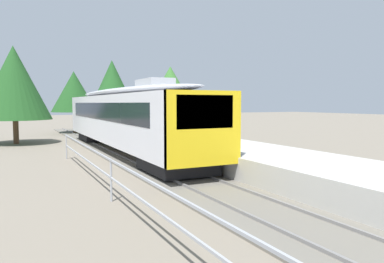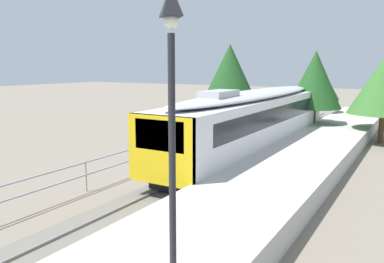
{
  "view_description": "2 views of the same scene",
  "coord_description": "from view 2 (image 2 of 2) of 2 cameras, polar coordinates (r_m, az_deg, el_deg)",
  "views": [
    {
      "loc": [
        -5.86,
        10.72,
        2.82
      ],
      "look_at": [
        0.0,
        22.44,
        1.8
      ],
      "focal_mm": 34.41,
      "sensor_mm": 36.0,
      "label": 1
    },
    {
      "loc": [
        8.01,
        10.28,
        4.98
      ],
      "look_at": [
        -1.0,
        25.44,
        2.0
      ],
      "focal_mm": 36.29,
      "sensor_mm": 36.0,
      "label": 2
    }
  ],
  "objects": [
    {
      "name": "tree_behind_carpark",
      "position": [
        29.22,
        17.62,
        7.27
      ],
      "size": [
        3.79,
        3.79,
        6.07
      ],
      "color": "brown",
      "rests_on": "ground"
    },
    {
      "name": "tree_distant_centre",
      "position": [
        31.55,
        5.56,
        8.13
      ],
      "size": [
        4.85,
        4.85,
        6.73
      ],
      "color": "brown",
      "rests_on": "ground"
    },
    {
      "name": "commuter_train",
      "position": [
        22.2,
        9.32,
        2.13
      ],
      "size": [
        2.82,
        18.93,
        3.74
      ],
      "color": "silver",
      "rests_on": "track_rails"
    },
    {
      "name": "tree_distant_left",
      "position": [
        36.84,
        17.74,
        7.39
      ],
      "size": [
        4.18,
        4.18,
        5.73
      ],
      "color": "brown",
      "rests_on": "ground"
    },
    {
      "name": "ground_plane",
      "position": [
        16.83,
        -12.03,
        -7.84
      ],
      "size": [
        160.0,
        160.0,
        0.0
      ],
      "primitive_type": "plane",
      "color": "slate"
    },
    {
      "name": "station_platform",
      "position": [
        13.44,
        8.25,
        -10.22
      ],
      "size": [
        3.9,
        60.0,
        0.9
      ],
      "primitive_type": "cube",
      "color": "#B7B5AD",
      "rests_on": "ground"
    },
    {
      "name": "track_rails",
      "position": [
        15.03,
        -3.47,
        -9.64
      ],
      "size": [
        3.2,
        60.0,
        0.14
      ],
      "color": "#6B665B",
      "rests_on": "ground"
    },
    {
      "name": "platform_lamp_mid_platform",
      "position": [
        6.36,
        -3.02,
        6.34
      ],
      "size": [
        0.34,
        0.34,
        5.35
      ],
      "color": "#232328",
      "rests_on": "station_platform"
    }
  ]
}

